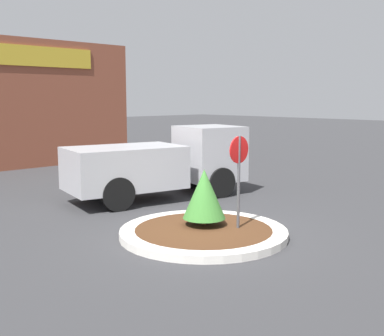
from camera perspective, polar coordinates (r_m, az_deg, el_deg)
ground_plane at (r=11.31m, az=1.36°, el=-8.08°), size 120.00×120.00×0.00m
traffic_island at (r=11.29m, az=1.36°, el=-7.65°), size 3.89×3.89×0.18m
stop_sign at (r=11.12m, az=5.57°, el=0.04°), size 0.63×0.07×2.34m
island_shrub at (r=11.41m, az=1.46°, el=-3.07°), size 1.02×1.02×1.35m
utility_truck at (r=15.35m, az=-3.58°, el=0.68°), size 6.05×3.16×2.25m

